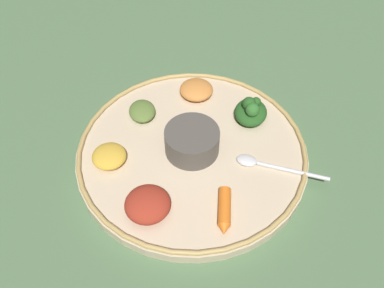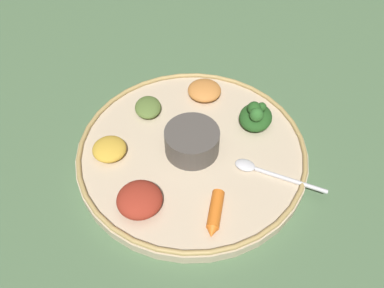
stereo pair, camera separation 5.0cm
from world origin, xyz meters
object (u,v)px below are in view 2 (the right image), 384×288
Objects in this scene: carrot_near_spoon at (215,213)px; greens_pile at (256,116)px; center_bowl at (192,140)px; spoon at (265,172)px.

greens_pile is at bearing -63.57° from carrot_near_spoon.
center_bowl reaches higher than carrot_near_spoon.
center_bowl reaches higher than spoon.
greens_pile reaches higher than center_bowl.
spoon is 0.11m from greens_pile.
greens_pile reaches higher than carrot_near_spoon.
carrot_near_spoon is at bearing 116.43° from greens_pile.
greens_pile is (0.09, -0.07, 0.02)m from spoon.
carrot_near_spoon is at bearing 153.46° from center_bowl.
carrot_near_spoon reaches higher than spoon.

